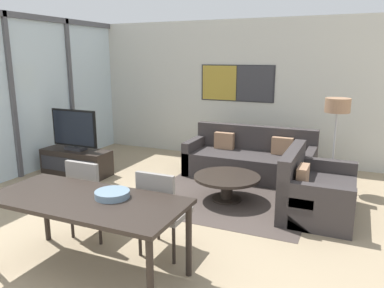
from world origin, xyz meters
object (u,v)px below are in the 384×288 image
at_px(dining_table, 86,206).
at_px(dining_chair_centre, 161,208).
at_px(dining_chair_left, 91,194).
at_px(fruit_bowl, 112,194).
at_px(sofa_side, 313,193).
at_px(coffee_table, 227,182).
at_px(floor_lamp, 337,111).
at_px(tv_console, 76,162).
at_px(television, 74,130).
at_px(sofa_main, 250,161).

xyz_separation_m(dining_table, dining_chair_centre, (0.47, 0.61, -0.18)).
distance_m(dining_chair_left, fruit_bowl, 0.91).
distance_m(sofa_side, dining_chair_centre, 2.26).
bearing_deg(coffee_table, dining_chair_left, -121.61).
bearing_deg(floor_lamp, sofa_side, -98.63).
bearing_deg(floor_lamp, coffee_table, -140.04).
bearing_deg(tv_console, television, 90.00).
bearing_deg(dining_chair_left, dining_table, -53.60).
bearing_deg(tv_console, dining_chair_centre, -34.13).
distance_m(sofa_side, coffee_table, 1.21).
xyz_separation_m(television, coffee_table, (2.89, -0.10, -0.52)).
height_order(tv_console, dining_table, dining_table).
relative_size(tv_console, sofa_main, 0.58).
bearing_deg(coffee_table, sofa_side, 2.06).
distance_m(tv_console, dining_chair_centre, 3.35).
bearing_deg(dining_chair_left, dining_chair_centre, -1.87).
relative_size(tv_console, dining_chair_centre, 1.36).
bearing_deg(fruit_bowl, television, 136.75).
distance_m(sofa_main, dining_chair_centre, 3.06).
relative_size(sofa_side, floor_lamp, 0.93).
relative_size(sofa_main, dining_chair_left, 2.34).
xyz_separation_m(coffee_table, dining_table, (-0.60, -2.38, 0.42)).
bearing_deg(coffee_table, dining_table, -104.12).
xyz_separation_m(sofa_main, dining_table, (-0.60, -3.66, 0.43)).
height_order(sofa_main, dining_table, sofa_main).
xyz_separation_m(coffee_table, fruit_bowl, (-0.38, -2.25, 0.53)).
bearing_deg(dining_table, sofa_side, 53.31).
bearing_deg(fruit_bowl, sofa_side, 55.41).
relative_size(sofa_main, floor_lamp, 1.51).
relative_size(sofa_side, dining_chair_centre, 1.44).
xyz_separation_m(television, fruit_bowl, (2.51, -2.36, 0.01)).
relative_size(tv_console, dining_table, 0.67).
bearing_deg(floor_lamp, dining_chair_left, -130.22).
xyz_separation_m(fruit_bowl, floor_lamp, (1.75, 3.40, 0.44)).
height_order(sofa_side, dining_table, sofa_side).
xyz_separation_m(dining_table, floor_lamp, (1.97, 3.53, 0.55)).
bearing_deg(fruit_bowl, dining_table, -150.87).
height_order(tv_console, dining_chair_centre, dining_chair_centre).
bearing_deg(television, dining_table, -47.30).
distance_m(dining_chair_left, dining_chair_centre, 0.94).
height_order(television, fruit_bowl, television).
bearing_deg(dining_chair_centre, tv_console, 145.87).
relative_size(dining_chair_left, fruit_bowl, 2.87).
bearing_deg(fruit_bowl, dining_chair_centre, 62.53).
bearing_deg(sofa_main, dining_table, -99.27).
bearing_deg(fruit_bowl, coffee_table, 80.44).
relative_size(sofa_side, coffee_table, 1.40).
height_order(dining_table, dining_chair_left, dining_chair_left).
relative_size(fruit_bowl, floor_lamp, 0.23).
bearing_deg(television, floor_lamp, 13.79).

